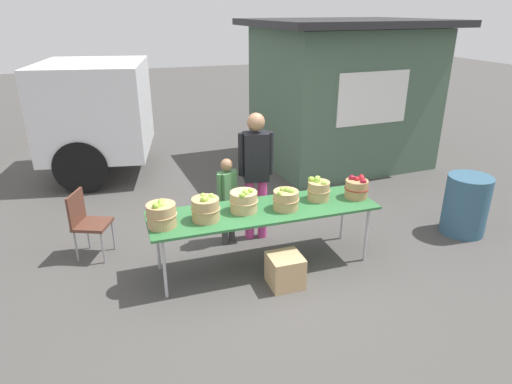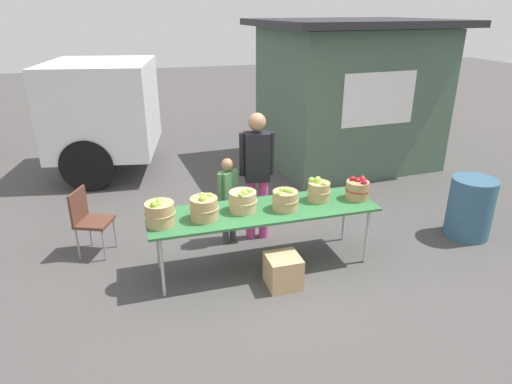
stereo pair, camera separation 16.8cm
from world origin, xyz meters
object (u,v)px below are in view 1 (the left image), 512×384
Objects in this scene: vendor_adult at (256,167)px; folding_chair at (86,219)px; child_customer at (227,195)px; trash_barrel at (466,205)px; apple_basket_green_4 at (318,189)px; apple_basket_green_0 at (161,215)px; apple_basket_green_1 at (206,208)px; market_table at (264,212)px; apple_basket_green_2 at (244,201)px; produce_crate at (285,270)px; apple_basket_red_0 at (357,188)px; apple_basket_green_3 at (286,199)px.

folding_chair is (-2.15, 0.19, -0.51)m from vendor_adult.
trash_barrel is (3.20, -0.76, -0.28)m from child_customer.
vendor_adult is (-0.59, 0.65, 0.13)m from apple_basket_green_4.
apple_basket_green_1 is (0.49, 0.00, 0.00)m from apple_basket_green_0.
trash_barrel is (2.94, -0.06, -0.30)m from market_table.
child_customer is (-0.02, 0.66, -0.18)m from apple_basket_green_2.
apple_basket_green_1 is at bearing 33.05° from child_customer.
apple_basket_green_4 is at bearing 5.05° from apple_basket_green_1.
apple_basket_green_4 is (1.43, 0.13, -0.01)m from apple_basket_green_1.
market_table is at bearing 178.74° from trash_barrel.
apple_basket_green_2 is at bearing 122.42° from produce_crate.
folding_chair is at bearing 163.93° from apple_basket_red_0.
produce_crate is at bearing 80.09° from child_customer.
apple_basket_green_4 is 1.18m from child_customer.
vendor_adult reaches higher than apple_basket_green_3.
vendor_adult is at bearing 132.16° from apple_basket_green_4.
produce_crate is (2.10, -1.39, -0.32)m from folding_chair.
market_table is 0.30m from apple_basket_green_3.
child_customer is at bearing 123.83° from apple_basket_green_3.
vendor_adult is (0.14, 0.72, 0.31)m from market_table.
apple_basket_green_2 is at bearing 5.50° from apple_basket_green_0.
apple_basket_green_3 is (0.48, -0.09, -0.00)m from apple_basket_green_2.
apple_basket_red_0 is 0.80× the size of produce_crate.
apple_basket_green_3 is 0.18× the size of vendor_adult.
apple_basket_green_0 reaches higher than market_table.
child_customer reaches higher than apple_basket_green_3.
apple_basket_red_0 is at bearing 2.66° from apple_basket_green_3.
trash_barrel is (4.13, -0.00, -0.47)m from apple_basket_green_0.
vendor_adult is at bearing 87.59° from produce_crate.
apple_basket_green_2 reaches higher than produce_crate.
apple_basket_red_0 is (1.45, -0.05, 0.00)m from apple_basket_green_2.
apple_basket_green_4 is at bearing 40.83° from produce_crate.
apple_basket_green_2 is 1.45m from apple_basket_red_0.
apple_basket_green_4 reaches higher than apple_basket_green_2.
apple_basket_green_1 is 0.89m from child_customer.
folding_chair is 5.05m from trash_barrel.
apple_basket_red_0 is (1.21, -0.02, 0.16)m from market_table.
apple_basket_green_1 is at bearing 151.79° from produce_crate.
apple_basket_green_3 is at bearing -179.99° from trash_barrel.
market_table is 1.56× the size of vendor_adult.
apple_basket_red_0 is 0.25× the size of child_customer.
vendor_adult reaches higher than apple_basket_green_4.
trash_barrel is at bearing -77.88° from folding_chair.
apple_basket_red_0 is 1.40m from produce_crate.
apple_basket_red_0 is 1.64m from child_customer.
child_customer reaches higher than produce_crate.
apple_basket_red_0 is at bearing -0.97° from market_table.
apple_basket_green_1 is 1.14m from produce_crate.
child_customer is at bearing 91.97° from apple_basket_green_2.
produce_crate is (0.35, -1.18, -0.51)m from child_customer.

